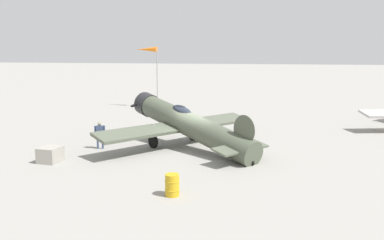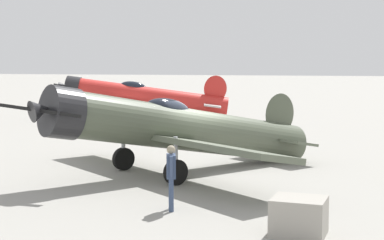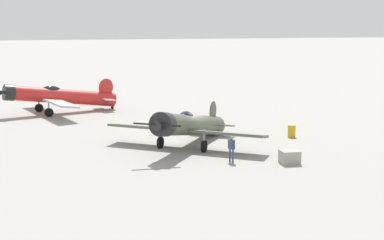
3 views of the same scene
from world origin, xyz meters
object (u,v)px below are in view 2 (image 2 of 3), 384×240
Objects in this scene: ground_crew_mechanic at (171,171)px; equipment_crate at (299,216)px; airplane_mid_apron at (141,97)px; airplane_foreground at (180,129)px.

ground_crew_mechanic is 1.43× the size of equipment_crate.
equipment_crate is (-3.42, 1.17, -0.60)m from ground_crew_mechanic.
ground_crew_mechanic is 3.67m from equipment_crate.
airplane_mid_apron is at bearing -58.85° from equipment_crate.
airplane_foreground reaches higher than equipment_crate.
airplane_mid_apron is 7.05× the size of ground_crew_mechanic.
ground_crew_mechanic reaches higher than equipment_crate.
ground_crew_mechanic is at bearing -18.83° from equipment_crate.
airplane_foreground is 19.30m from airplane_mid_apron.
ground_crew_mechanic is (-1.63, 5.05, -0.49)m from airplane_foreground.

